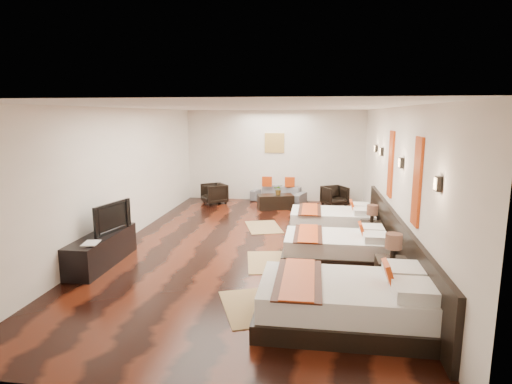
# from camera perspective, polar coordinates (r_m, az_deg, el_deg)

# --- Properties ---
(floor) EXTENTS (5.50, 9.50, 0.01)m
(floor) POSITION_cam_1_polar(r_m,az_deg,el_deg) (8.67, -0.62, -7.35)
(floor) COLOR black
(floor) RESTS_ON ground
(ceiling) EXTENTS (5.50, 9.50, 0.01)m
(ceiling) POSITION_cam_1_polar(r_m,az_deg,el_deg) (8.25, -0.66, 11.49)
(ceiling) COLOR white
(ceiling) RESTS_ON floor
(back_wall) EXTENTS (5.50, 0.01, 2.80)m
(back_wall) POSITION_cam_1_polar(r_m,az_deg,el_deg) (13.03, 2.53, 4.96)
(back_wall) COLOR silver
(back_wall) RESTS_ON floor
(left_wall) EXTENTS (0.01, 9.50, 2.80)m
(left_wall) POSITION_cam_1_polar(r_m,az_deg,el_deg) (9.17, -17.89, 2.11)
(left_wall) COLOR silver
(left_wall) RESTS_ON floor
(right_wall) EXTENTS (0.01, 9.50, 2.80)m
(right_wall) POSITION_cam_1_polar(r_m,az_deg,el_deg) (8.39, 18.27, 1.35)
(right_wall) COLOR silver
(right_wall) RESTS_ON floor
(headboard_panel) EXTENTS (0.08, 6.60, 0.90)m
(headboard_panel) POSITION_cam_1_polar(r_m,az_deg,el_deg) (7.82, 18.59, -6.47)
(headboard_panel) COLOR black
(headboard_panel) RESTS_ON floor
(bed_near) EXTENTS (2.25, 1.42, 0.86)m
(bed_near) POSITION_cam_1_polar(r_m,az_deg,el_deg) (5.66, 12.25, -14.45)
(bed_near) COLOR black
(bed_near) RESTS_ON floor
(bed_mid) EXTENTS (1.94, 1.22, 0.74)m
(bed_mid) POSITION_cam_1_polar(r_m,az_deg,el_deg) (7.91, 10.99, -7.41)
(bed_mid) COLOR black
(bed_mid) RESTS_ON floor
(bed_far) EXTENTS (1.94, 1.22, 0.74)m
(bed_far) POSITION_cam_1_polar(r_m,az_deg,el_deg) (9.84, 10.43, -3.82)
(bed_far) COLOR black
(bed_far) RESTS_ON floor
(nightstand_a) EXTENTS (0.46, 0.46, 0.92)m
(nightstand_a) POSITION_cam_1_polar(r_m,az_deg,el_deg) (6.75, 18.03, -10.30)
(nightstand_a) COLOR black
(nightstand_a) RESTS_ON floor
(nightstand_b) EXTENTS (0.42, 0.42, 0.84)m
(nightstand_b) POSITION_cam_1_polar(r_m,az_deg,el_deg) (9.02, 15.45, -5.09)
(nightstand_b) COLOR black
(nightstand_b) RESTS_ON floor
(jute_mat_near) EXTENTS (1.14, 1.39, 0.01)m
(jute_mat_near) POSITION_cam_1_polar(r_m,az_deg,el_deg) (6.08, -0.66, -15.38)
(jute_mat_near) COLOR #9D7E50
(jute_mat_near) RESTS_ON floor
(jute_mat_mid) EXTENTS (0.95, 1.31, 0.01)m
(jute_mat_mid) POSITION_cam_1_polar(r_m,az_deg,el_deg) (7.74, 1.72, -9.53)
(jute_mat_mid) COLOR #9D7E50
(jute_mat_mid) RESTS_ON floor
(jute_mat_far) EXTENTS (1.07, 1.37, 0.01)m
(jute_mat_far) POSITION_cam_1_polar(r_m,az_deg,el_deg) (10.05, 1.04, -4.80)
(jute_mat_far) COLOR #9D7E50
(jute_mat_far) RESTS_ON floor
(tv_console) EXTENTS (0.50, 1.80, 0.55)m
(tv_console) POSITION_cam_1_polar(r_m,az_deg,el_deg) (8.06, -20.28, -7.37)
(tv_console) COLOR black
(tv_console) RESTS_ON floor
(tv) EXTENTS (0.33, 0.95, 0.55)m
(tv) POSITION_cam_1_polar(r_m,az_deg,el_deg) (8.08, -19.46, -3.23)
(tv) COLOR black
(tv) RESTS_ON tv_console
(book) EXTENTS (0.30, 0.36, 0.03)m
(book) POSITION_cam_1_polar(r_m,az_deg,el_deg) (7.50, -22.48, -6.52)
(book) COLOR black
(book) RESTS_ON tv_console
(figurine) EXTENTS (0.35, 0.35, 0.35)m
(figurine) POSITION_cam_1_polar(r_m,az_deg,el_deg) (8.56, -18.18, -3.08)
(figurine) COLOR brown
(figurine) RESTS_ON tv_console
(sofa) EXTENTS (1.78, 1.18, 0.48)m
(sofa) POSITION_cam_1_polar(r_m,az_deg,el_deg) (12.88, 3.06, -0.31)
(sofa) COLOR slate
(sofa) RESTS_ON floor
(armchair_left) EXTENTS (0.92, 0.92, 0.61)m
(armchair_left) POSITION_cam_1_polar(r_m,az_deg,el_deg) (12.72, -5.72, -0.21)
(armchair_left) COLOR black
(armchair_left) RESTS_ON floor
(armchair_right) EXTENTS (0.86, 0.87, 0.59)m
(armchair_right) POSITION_cam_1_polar(r_m,az_deg,el_deg) (12.54, 10.67, -0.54)
(armchair_right) COLOR black
(armchair_right) RESTS_ON floor
(coffee_table) EXTENTS (1.10, 0.76, 0.40)m
(coffee_table) POSITION_cam_1_polar(r_m,az_deg,el_deg) (12.00, 2.67, -1.32)
(coffee_table) COLOR black
(coffee_table) RESTS_ON floor
(table_plant) EXTENTS (0.27, 0.24, 0.30)m
(table_plant) POSITION_cam_1_polar(r_m,az_deg,el_deg) (11.95, 3.10, 0.32)
(table_plant) COLOR #2A6120
(table_plant) RESTS_ON coffee_table
(orange_panel_a) EXTENTS (0.04, 0.40, 1.30)m
(orange_panel_a) POSITION_cam_1_polar(r_m,az_deg,el_deg) (6.50, 21.13, 1.31)
(orange_panel_a) COLOR #D86014
(orange_panel_a) RESTS_ON right_wall
(orange_panel_b) EXTENTS (0.04, 0.40, 1.30)m
(orange_panel_b) POSITION_cam_1_polar(r_m,az_deg,el_deg) (8.64, 17.91, 3.63)
(orange_panel_b) COLOR #D86014
(orange_panel_b) RESTS_ON right_wall
(sconce_near) EXTENTS (0.07, 0.12, 0.18)m
(sconce_near) POSITION_cam_1_polar(r_m,az_deg,el_deg) (5.42, 23.54, 1.04)
(sconce_near) COLOR black
(sconce_near) RESTS_ON right_wall
(sconce_mid) EXTENTS (0.07, 0.12, 0.18)m
(sconce_mid) POSITION_cam_1_polar(r_m,az_deg,el_deg) (7.54, 19.17, 3.77)
(sconce_mid) COLOR black
(sconce_mid) RESTS_ON right_wall
(sconce_far) EXTENTS (0.07, 0.12, 0.18)m
(sconce_far) POSITION_cam_1_polar(r_m,az_deg,el_deg) (9.70, 16.73, 5.29)
(sconce_far) COLOR black
(sconce_far) RESTS_ON right_wall
(sconce_lounge) EXTENTS (0.07, 0.12, 0.18)m
(sconce_lounge) POSITION_cam_1_polar(r_m,az_deg,el_deg) (10.59, 16.02, 5.73)
(sconce_lounge) COLOR black
(sconce_lounge) RESTS_ON right_wall
(gold_artwork) EXTENTS (0.60, 0.04, 0.60)m
(gold_artwork) POSITION_cam_1_polar(r_m,az_deg,el_deg) (12.98, 2.53, 6.71)
(gold_artwork) COLOR #AD873F
(gold_artwork) RESTS_ON back_wall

